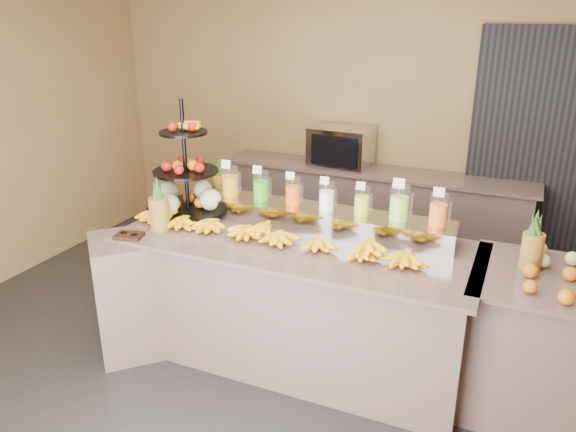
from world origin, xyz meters
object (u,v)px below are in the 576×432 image
Objects in this scene: right_fruit_pile at (555,271)px; oven_warmer at (341,147)px; pitcher_tray at (326,219)px; condiment_caddy at (129,236)px; banana_heap at (265,230)px; fruit_stand at (192,187)px.

right_fruit_pile is 2.75m from oven_warmer.
condiment_caddy is (-1.20, -0.71, -0.06)m from pitcher_tray.
oven_warmer is at bearing 72.63° from condiment_caddy.
condiment_caddy is 0.42× the size of right_fruit_pile.
fruit_stand is at bearing 164.05° from banana_heap.
banana_heap is 2.02m from oven_warmer.
right_fruit_pile is at bearing 3.19° from banana_heap.
fruit_stand reaches higher than right_fruit_pile.
oven_warmer is (0.74, 2.38, 0.18)m from condiment_caddy.
oven_warmer reaches higher than condiment_caddy.
fruit_stand is 2.05× the size of right_fruit_pile.
pitcher_tray is 1.53m from right_fruit_pile.
pitcher_tray is 4.26× the size of right_fruit_pile.
right_fruit_pile is at bearing 9.70° from condiment_caddy.
banana_heap is at bearing -176.81° from right_fruit_pile.
fruit_stand is at bearing 177.65° from right_fruit_pile.
fruit_stand reaches higher than condiment_caddy.
right_fruit_pile is (1.51, -0.24, -0.00)m from pitcher_tray.
pitcher_tray is at bearing 30.45° from condiment_caddy.
condiment_caddy is (-0.88, -0.36, -0.06)m from banana_heap.
condiment_caddy is at bearing -109.85° from fruit_stand.
oven_warmer is (-1.97, 1.91, 0.12)m from right_fruit_pile.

